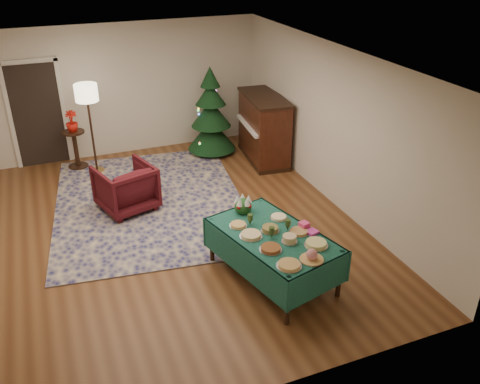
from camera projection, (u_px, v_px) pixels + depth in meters
name	position (u px, v px, depth m)	size (l,w,h in m)	color
room_shell	(158.00, 153.00, 7.52)	(7.00, 7.00, 7.00)	#593319
doorway	(37.00, 112.00, 9.98)	(1.08, 0.04, 2.16)	black
rug	(150.00, 202.00, 8.98)	(3.20, 4.20, 0.02)	#161853
buffet_table	(273.00, 243.00, 6.78)	(1.48, 2.02, 0.71)	black
platter_0	(289.00, 265.00, 6.07)	(0.31, 0.31, 0.04)	silver
platter_1	(312.00, 256.00, 6.16)	(0.30, 0.30, 0.15)	silver
platter_2	(316.00, 244.00, 6.46)	(0.31, 0.31, 0.06)	silver
platter_3	(271.00, 249.00, 6.37)	(0.29, 0.29, 0.05)	silver
platter_4	(289.00, 239.00, 6.53)	(0.21, 0.21, 0.10)	silver
platter_5	(299.00, 232.00, 6.74)	(0.27, 0.27, 0.04)	silver
platter_6	(251.00, 235.00, 6.66)	(0.31, 0.31, 0.05)	silver
platter_7	(270.00, 229.00, 6.77)	(0.25, 0.25, 0.07)	silver
platter_8	(279.00, 217.00, 7.08)	(0.25, 0.25, 0.04)	silver
platter_9	(238.00, 225.00, 6.89)	(0.25, 0.25, 0.04)	silver
goblet_0	(250.00, 219.00, 6.89)	(0.08, 0.08, 0.17)	#2D471E
goblet_1	(288.00, 225.00, 6.76)	(0.08, 0.08, 0.17)	#2D471E
goblet_2	(272.00, 232.00, 6.59)	(0.08, 0.08, 0.17)	#2D471E
napkin_stack	(312.00, 232.00, 6.73)	(0.14, 0.14, 0.04)	#DF3DAA
gift_box	(304.00, 225.00, 6.82)	(0.11, 0.11, 0.09)	#FA4588
centerpiece	(243.00, 205.00, 7.18)	(0.25, 0.26, 0.29)	#1E4C1E
armchair	(126.00, 186.00, 8.57)	(0.87, 0.81, 0.89)	#440E13
floor_lamp	(87.00, 98.00, 9.46)	(0.43, 0.43, 1.76)	#A57F3F
side_table	(76.00, 150.00, 10.13)	(0.43, 0.43, 0.77)	black
potted_plant	(72.00, 126.00, 9.89)	(0.23, 0.42, 0.23)	red
christmas_tree	(211.00, 115.00, 10.62)	(1.21, 1.21, 1.86)	black
piano	(264.00, 129.00, 10.39)	(0.89, 1.63, 1.35)	black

